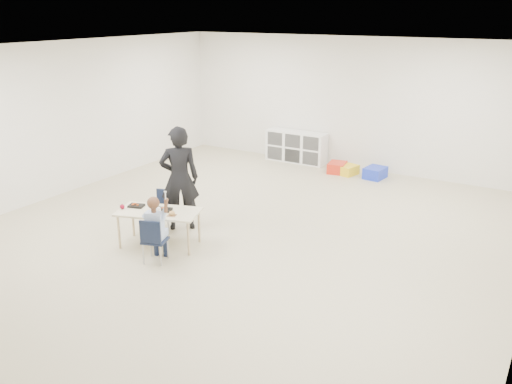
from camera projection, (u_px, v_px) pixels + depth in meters
The scene contains 16 objects.
room at pixel (239, 148), 7.91m from camera, with size 9.00×9.02×2.80m.
table at pixel (159, 228), 7.97m from camera, with size 1.31×0.93×0.54m.
chair_near at pixel (155, 240), 7.44m from camera, with size 0.32×0.30×0.65m, color #111A33, non-canonical shape.
chair_far at pixel (163, 212), 8.46m from camera, with size 0.32×0.30×0.65m, color #111A33, non-canonical shape.
child at pixel (154, 227), 7.38m from camera, with size 0.43×0.43×1.03m, color #BCD4FF, non-canonical shape.
lunch_tray_near at pixel (164, 210), 7.88m from camera, with size 0.22×0.16×0.03m, color black.
lunch_tray_far at pixel (136, 206), 8.04m from camera, with size 0.22×0.16×0.03m, color black.
milk_carton at pixel (158, 211), 7.73m from camera, with size 0.07×0.07×0.10m, color white.
bread_roll at pixel (172, 213), 7.69m from camera, with size 0.09×0.09×0.07m, color #B57C4A.
apple_near at pixel (153, 207), 7.93m from camera, with size 0.07×0.07×0.07m, color maroon.
apple_far at pixel (122, 207), 7.95m from camera, with size 0.07×0.07×0.07m, color maroon.
cubby_shelf at pixel (296, 147), 12.31m from camera, with size 1.40×0.40×0.70m, color white.
adult at pixel (179, 178), 8.42m from camera, with size 0.60×0.40×1.66m, color black.
bin_red at pixel (337, 168), 11.57m from camera, with size 0.35×0.45×0.22m, color red.
bin_yellow at pixel (348, 170), 11.43m from camera, with size 0.32×0.41×0.20m, color yellow.
bin_blue at pixel (375, 173), 11.18m from camera, with size 0.37×0.47×0.23m, color #1B33CC.
Camera 1 is at (4.15, -6.48, 3.35)m, focal length 38.00 mm.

